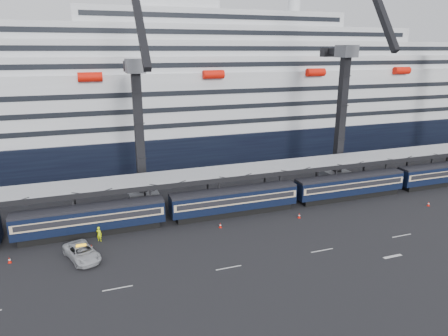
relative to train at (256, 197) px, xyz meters
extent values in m
plane|color=black|center=(4.65, -10.00, -2.20)|extent=(260.00, 260.00, 0.00)
cube|color=beige|center=(-21.35, -14.00, -2.19)|extent=(3.00, 0.15, 0.02)
cube|color=beige|center=(-9.35, -14.00, -2.19)|extent=(3.00, 0.15, 0.02)
cube|color=beige|center=(2.65, -14.00, -2.19)|extent=(3.00, 0.15, 0.02)
cube|color=beige|center=(14.65, -14.00, -2.19)|extent=(3.00, 0.15, 0.02)
cube|color=beige|center=(9.65, -18.00, -2.19)|extent=(2.50, 0.40, 0.02)
cube|color=black|center=(-23.35, 0.00, -1.75)|extent=(17.48, 2.40, 0.90)
cube|color=black|center=(-23.35, 0.00, 0.05)|extent=(19.00, 2.80, 2.70)
cube|color=beige|center=(-23.35, 0.00, 0.35)|extent=(18.62, 2.92, 1.05)
cube|color=black|center=(-23.35, 0.00, 0.40)|extent=(17.86, 2.98, 0.70)
cube|color=black|center=(-23.35, 0.00, 1.55)|extent=(19.00, 2.50, 0.35)
cube|color=black|center=(-3.35, 0.00, -1.75)|extent=(17.48, 2.40, 0.90)
cube|color=black|center=(-3.35, 0.00, 0.05)|extent=(19.00, 2.80, 2.70)
cube|color=beige|center=(-3.35, 0.00, 0.35)|extent=(18.62, 2.92, 1.05)
cube|color=black|center=(-3.35, 0.00, 0.40)|extent=(17.86, 2.98, 0.70)
cube|color=black|center=(-3.35, 0.00, 1.55)|extent=(19.00, 2.50, 0.35)
cube|color=black|center=(16.65, 0.00, -1.75)|extent=(17.48, 2.40, 0.90)
cube|color=black|center=(16.65, 0.00, 0.05)|extent=(19.00, 2.80, 2.70)
cube|color=beige|center=(16.65, 0.00, 0.35)|extent=(18.62, 2.92, 1.05)
cube|color=black|center=(16.65, 0.00, 0.40)|extent=(17.86, 2.98, 0.70)
cube|color=black|center=(16.65, 0.00, 1.55)|extent=(19.00, 2.50, 0.35)
cube|color=black|center=(36.65, 0.00, -1.75)|extent=(17.48, 2.40, 0.90)
cube|color=black|center=(36.65, 0.00, 0.05)|extent=(19.00, 2.80, 2.70)
cube|color=beige|center=(36.65, 0.00, 0.35)|extent=(18.62, 2.92, 1.05)
cube|color=black|center=(36.65, 0.00, 0.40)|extent=(17.86, 2.98, 0.70)
cube|color=black|center=(36.65, 0.00, 1.55)|extent=(19.00, 2.50, 0.35)
cube|color=#979A9F|center=(4.65, 4.00, 3.20)|extent=(130.00, 6.00, 0.25)
cube|color=black|center=(4.65, 1.00, 2.90)|extent=(130.00, 0.25, 0.70)
cube|color=black|center=(4.65, 7.00, 2.90)|extent=(130.00, 0.25, 0.70)
cube|color=black|center=(-25.35, 1.20, 0.50)|extent=(0.25, 0.25, 5.40)
cube|color=black|center=(-25.35, 6.80, 0.50)|extent=(0.25, 0.25, 5.40)
cube|color=black|center=(-15.35, 1.20, 0.50)|extent=(0.25, 0.25, 5.40)
cube|color=black|center=(-15.35, 6.80, 0.50)|extent=(0.25, 0.25, 5.40)
cube|color=black|center=(-5.35, 1.20, 0.50)|extent=(0.25, 0.25, 5.40)
cube|color=black|center=(-5.35, 6.80, 0.50)|extent=(0.25, 0.25, 5.40)
cube|color=black|center=(4.65, 1.20, 0.50)|extent=(0.25, 0.25, 5.40)
cube|color=black|center=(4.65, 6.80, 0.50)|extent=(0.25, 0.25, 5.40)
cube|color=black|center=(14.65, 1.20, 0.50)|extent=(0.25, 0.25, 5.40)
cube|color=black|center=(14.65, 6.80, 0.50)|extent=(0.25, 0.25, 5.40)
cube|color=black|center=(24.65, 1.20, 0.50)|extent=(0.25, 0.25, 5.40)
cube|color=black|center=(24.65, 6.80, 0.50)|extent=(0.25, 0.25, 5.40)
cube|color=black|center=(34.65, 1.20, 0.50)|extent=(0.25, 0.25, 5.40)
cube|color=black|center=(34.65, 6.80, 0.50)|extent=(0.25, 0.25, 5.40)
cube|color=black|center=(44.65, 6.80, 0.50)|extent=(0.25, 0.25, 5.40)
cube|color=black|center=(4.65, 36.00, 1.30)|extent=(200.00, 28.00, 7.00)
cube|color=silver|center=(4.65, 36.00, 10.80)|extent=(190.00, 26.88, 12.00)
cube|color=silver|center=(4.65, 36.00, 18.30)|extent=(160.00, 24.64, 3.00)
cube|color=black|center=(4.65, 23.63, 18.30)|extent=(153.60, 0.12, 0.90)
cube|color=silver|center=(4.65, 36.00, 21.30)|extent=(124.00, 21.84, 3.00)
cube|color=black|center=(4.65, 25.03, 21.30)|extent=(119.04, 0.12, 0.90)
cube|color=silver|center=(4.65, 36.00, 24.30)|extent=(90.00, 19.04, 3.00)
cube|color=black|center=(4.65, 26.43, 24.30)|extent=(86.40, 0.12, 0.90)
cube|color=silver|center=(4.65, 36.00, 27.30)|extent=(56.00, 16.24, 3.00)
cube|color=black|center=(4.65, 27.83, 27.30)|extent=(53.76, 0.12, 0.90)
cube|color=silver|center=(-3.35, 36.00, 29.80)|extent=(16.00, 12.00, 2.50)
cylinder|color=silver|center=(24.65, 36.00, 30.30)|extent=(2.80, 2.80, 3.00)
cylinder|color=red|center=(-21.35, 21.96, 16.60)|extent=(4.00, 1.60, 1.60)
cylinder|color=red|center=(0.65, 21.96, 16.60)|extent=(4.00, 1.60, 1.60)
cylinder|color=red|center=(22.65, 21.96, 16.60)|extent=(4.00, 1.60, 1.60)
cylinder|color=red|center=(44.65, 21.96, 16.60)|extent=(4.00, 1.60, 1.60)
cube|color=#45474C|center=(-15.35, 9.00, -1.20)|extent=(4.50, 4.50, 2.00)
cube|color=black|center=(-15.35, 9.00, 8.80)|extent=(1.30, 1.30, 18.00)
cube|color=#45474C|center=(-15.35, 9.00, 18.80)|extent=(2.60, 3.20, 2.00)
cube|color=black|center=(-15.35, 3.21, 25.69)|extent=(0.90, 12.26, 14.37)
cube|color=black|center=(-15.35, 11.52, 18.80)|extent=(0.90, 5.04, 0.90)
cube|color=black|center=(-15.35, 14.04, 18.60)|extent=(2.20, 1.60, 1.60)
cube|color=#45474C|center=(19.65, 8.00, -1.20)|extent=(4.50, 4.50, 2.00)
cube|color=black|center=(19.65, 8.00, 9.80)|extent=(1.30, 1.30, 20.00)
cube|color=#45474C|center=(19.65, 8.00, 20.80)|extent=(2.60, 3.20, 2.00)
cube|color=black|center=(19.65, 10.80, 20.80)|extent=(0.90, 5.60, 0.90)
cube|color=black|center=(19.65, 13.60, 20.60)|extent=(2.20, 1.60, 1.60)
imported|color=#A8AAAF|center=(-24.64, -6.54, -1.36)|extent=(4.69, 6.60, 1.67)
imported|color=#E0FF0D|center=(-22.55, -2.50, -1.22)|extent=(0.85, 0.81, 1.96)
cube|color=red|center=(-32.46, -4.71, -2.18)|extent=(0.36, 0.36, 0.04)
cone|color=red|center=(-32.46, -4.71, -1.82)|extent=(0.31, 0.31, 0.69)
cylinder|color=white|center=(-32.46, -4.71, -1.82)|extent=(0.26, 0.26, 0.11)
cube|color=red|center=(-23.58, -4.53, -2.18)|extent=(0.35, 0.35, 0.04)
cone|color=red|center=(-23.58, -4.53, -1.84)|extent=(0.29, 0.29, 0.66)
cylinder|color=white|center=(-23.58, -4.53, -1.84)|extent=(0.25, 0.25, 0.11)
cube|color=red|center=(-6.84, -3.82, -2.18)|extent=(0.35, 0.35, 0.04)
cone|color=red|center=(-6.84, -3.82, -1.83)|extent=(0.29, 0.29, 0.66)
cylinder|color=white|center=(-6.84, -3.82, -1.83)|extent=(0.25, 0.25, 0.11)
cube|color=red|center=(4.93, -4.49, -2.18)|extent=(0.37, 0.37, 0.04)
cone|color=red|center=(4.93, -4.49, -1.82)|extent=(0.31, 0.31, 0.69)
cylinder|color=white|center=(4.93, -4.49, -1.82)|extent=(0.26, 0.26, 0.12)
cube|color=red|center=(26.13, -7.09, -2.18)|extent=(0.37, 0.37, 0.04)
cone|color=red|center=(26.13, -7.09, -1.82)|extent=(0.31, 0.31, 0.69)
cylinder|color=white|center=(26.13, -7.09, -1.82)|extent=(0.26, 0.26, 0.12)
camera|label=1|loc=(-22.88, -50.89, 21.03)|focal=32.00mm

